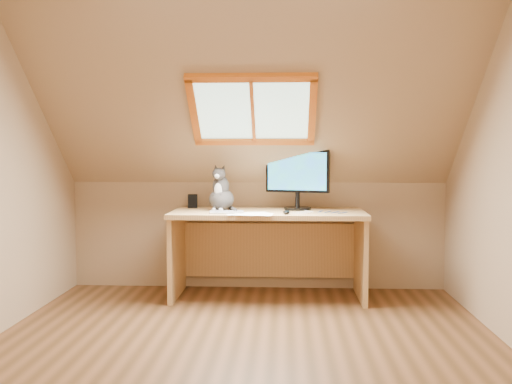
{
  "coord_description": "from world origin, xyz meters",
  "views": [
    {
      "loc": [
        0.26,
        -3.59,
        1.28
      ],
      "look_at": [
        0.03,
        1.0,
        0.96
      ],
      "focal_mm": 40.0,
      "sensor_mm": 36.0,
      "label": 1
    }
  ],
  "objects": [
    {
      "name": "papers",
      "position": [
        0.01,
        1.12,
        0.77
      ],
      "size": [
        0.35,
        0.3,
        0.01
      ],
      "color": "white",
      "rests_on": "desk"
    },
    {
      "name": "cables",
      "position": [
        0.57,
        1.26,
        0.77
      ],
      "size": [
        0.51,
        0.26,
        0.01
      ],
      "color": "silver",
      "rests_on": "desk"
    },
    {
      "name": "ground",
      "position": [
        0.0,
        0.0,
        0.0
      ],
      "size": [
        3.5,
        3.5,
        0.0
      ],
      "primitive_type": "plane",
      "color": "brown",
      "rests_on": "ground"
    },
    {
      "name": "desk",
      "position": [
        0.12,
        1.45,
        0.54
      ],
      "size": [
        1.68,
        0.74,
        0.77
      ],
      "color": "tan",
      "rests_on": "ground"
    },
    {
      "name": "cat",
      "position": [
        -0.3,
        1.41,
        0.92
      ],
      "size": [
        0.28,
        0.31,
        0.41
      ],
      "color": "#45403D",
      "rests_on": "desk"
    },
    {
      "name": "room_shell",
      "position": [
        0.0,
        -0.09,
        1.43
      ],
      "size": [
        3.52,
        3.52,
        2.41
      ],
      "color": "tan",
      "rests_on": "ground"
    },
    {
      "name": "monitor",
      "position": [
        0.37,
        1.5,
        1.08
      ],
      "size": [
        0.57,
        0.25,
        0.53
      ],
      "color": "black",
      "rests_on": "desk"
    },
    {
      "name": "graphics_tablet",
      "position": [
        -0.23,
        1.21,
        0.77
      ],
      "size": [
        0.31,
        0.24,
        0.01
      ],
      "primitive_type": "cube",
      "rotation": [
        0.0,
        0.0,
        0.11
      ],
      "color": "#B2B2B7",
      "rests_on": "desk"
    },
    {
      "name": "desk_speaker",
      "position": [
        -0.59,
        1.63,
        0.83
      ],
      "size": [
        0.1,
        0.1,
        0.12
      ],
      "primitive_type": "cube",
      "rotation": [
        0.0,
        0.0,
        0.13
      ],
      "color": "black",
      "rests_on": "desk"
    },
    {
      "name": "mouse",
      "position": [
        0.27,
        1.13,
        0.78
      ],
      "size": [
        0.06,
        0.11,
        0.03
      ],
      "primitive_type": "ellipsoid",
      "rotation": [
        0.0,
        0.0,
        0.05
      ],
      "color": "black",
      "rests_on": "desk"
    }
  ]
}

